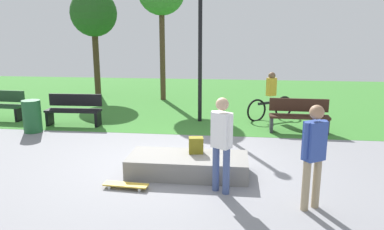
% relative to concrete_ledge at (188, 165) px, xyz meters
% --- Properties ---
extents(ground_plane, '(28.00, 28.00, 0.00)m').
position_rel_concrete_ledge_xyz_m(ground_plane, '(-0.32, 0.52, -0.19)').
color(ground_plane, gray).
extents(grass_lawn, '(26.60, 11.77, 0.01)m').
position_rel_concrete_ledge_xyz_m(grass_lawn, '(-0.32, 8.63, -0.18)').
color(grass_lawn, '#387A2D').
rests_on(grass_lawn, ground_plane).
extents(concrete_ledge, '(2.30, 0.98, 0.38)m').
position_rel_concrete_ledge_xyz_m(concrete_ledge, '(0.00, 0.00, 0.00)').
color(concrete_ledge, gray).
rests_on(concrete_ledge, ground_plane).
extents(backpack_on_ledge, '(0.31, 0.24, 0.32)m').
position_rel_concrete_ledge_xyz_m(backpack_on_ledge, '(0.14, 0.19, 0.35)').
color(backpack_on_ledge, olive).
rests_on(backpack_on_ledge, concrete_ledge).
extents(skater_performing_trick, '(0.38, 0.35, 1.66)m').
position_rel_concrete_ledge_xyz_m(skater_performing_trick, '(0.67, -0.73, 0.78)').
color(skater_performing_trick, '#3F5184').
rests_on(skater_performing_trick, ground_plane).
extents(skater_watching, '(0.38, 0.34, 1.66)m').
position_rel_concrete_ledge_xyz_m(skater_watching, '(2.08, -1.18, 0.78)').
color(skater_watching, tan).
rests_on(skater_watching, ground_plane).
extents(skateboard_by_ledge, '(0.81, 0.26, 0.08)m').
position_rel_concrete_ledge_xyz_m(skateboard_by_ledge, '(-1.01, -0.78, -0.12)').
color(skateboard_by_ledge, gold).
rests_on(skateboard_by_ledge, ground_plane).
extents(park_bench_by_oak, '(1.61, 0.52, 0.91)m').
position_rel_concrete_ledge_xyz_m(park_bench_by_oak, '(-3.84, 3.44, 0.29)').
color(park_bench_by_oak, black).
rests_on(park_bench_by_oak, ground_plane).
extents(park_bench_near_lamppost, '(1.61, 0.52, 0.91)m').
position_rel_concrete_ledge_xyz_m(park_bench_near_lamppost, '(2.64, 3.42, 0.29)').
color(park_bench_near_lamppost, '#331E14').
rests_on(park_bench_near_lamppost, ground_plane).
extents(tree_slender_maple, '(1.94, 1.94, 4.44)m').
position_rel_concrete_ledge_xyz_m(tree_slender_maple, '(-5.09, 8.64, 3.23)').
color(tree_slender_maple, '#42301E').
rests_on(tree_slender_maple, grass_lawn).
extents(lamp_post, '(0.28, 0.28, 4.08)m').
position_rel_concrete_ledge_xyz_m(lamp_post, '(-0.19, 4.35, 2.30)').
color(lamp_post, black).
rests_on(lamp_post, ground_plane).
extents(trash_bin, '(0.49, 0.49, 0.89)m').
position_rel_concrete_ledge_xyz_m(trash_bin, '(-4.65, 2.56, 0.26)').
color(trash_bin, '#1E592D').
rests_on(trash_bin, ground_plane).
extents(cyclist_on_bicycle, '(1.52, 1.10, 1.52)m').
position_rel_concrete_ledge_xyz_m(cyclist_on_bicycle, '(2.00, 4.89, 0.44)').
color(cyclist_on_bicycle, black).
rests_on(cyclist_on_bicycle, ground_plane).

